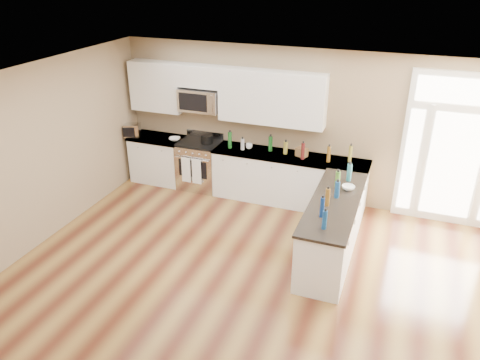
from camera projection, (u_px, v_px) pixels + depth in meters
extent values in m
plane|color=#502516|center=(219.00, 337.00, 5.67)|extent=(8.00, 8.00, 0.00)
plane|color=#927B5C|center=(304.00, 127.00, 8.45)|extent=(7.00, 0.00, 7.00)
plane|color=white|center=(213.00, 116.00, 4.47)|extent=(8.00, 8.00, 0.00)
cube|color=white|center=(159.00, 160.00, 9.51)|extent=(1.06, 0.62, 0.90)
cube|color=black|center=(161.00, 177.00, 9.68)|extent=(1.02, 0.52, 0.10)
cube|color=black|center=(158.00, 138.00, 9.31)|extent=(1.10, 0.66, 0.04)
cube|color=white|center=(288.00, 180.00, 8.65)|extent=(2.81, 0.62, 0.90)
cube|color=black|center=(288.00, 199.00, 8.82)|extent=(2.77, 0.52, 0.10)
cube|color=black|center=(290.00, 156.00, 8.44)|extent=(2.85, 0.66, 0.04)
cube|color=white|center=(332.00, 229.00, 7.08)|extent=(0.65, 2.28, 0.90)
cube|color=black|center=(330.00, 251.00, 7.25)|extent=(0.61, 2.18, 0.10)
cube|color=black|center=(335.00, 202.00, 6.88)|extent=(0.69, 2.32, 0.04)
cube|color=white|center=(157.00, 86.00, 9.00)|extent=(1.04, 0.33, 0.95)
cube|color=white|center=(272.00, 98.00, 8.26)|extent=(1.94, 0.33, 0.95)
cube|color=white|center=(200.00, 76.00, 8.58)|extent=(0.82, 0.33, 0.40)
cube|color=silver|center=(200.00, 100.00, 8.74)|extent=(0.78, 0.40, 0.42)
cube|color=black|center=(193.00, 102.00, 8.59)|extent=(0.56, 0.01, 0.32)
cube|color=white|center=(455.00, 151.00, 7.65)|extent=(1.70, 0.08, 2.60)
cube|color=white|center=(452.00, 166.00, 7.71)|extent=(0.78, 0.02, 1.80)
cube|color=white|center=(410.00, 161.00, 7.92)|extent=(0.22, 0.02, 1.80)
cube|color=white|center=(468.00, 92.00, 7.18)|extent=(1.50, 0.02, 0.40)
cube|color=silver|center=(200.00, 166.00, 9.21)|extent=(0.79, 0.65, 0.92)
cube|color=black|center=(199.00, 143.00, 9.01)|extent=(0.79, 0.60, 0.03)
cube|color=silver|center=(205.00, 134.00, 9.23)|extent=(0.79, 0.04, 0.14)
cube|color=black|center=(193.00, 169.00, 8.91)|extent=(0.58, 0.01, 0.34)
cylinder|color=silver|center=(191.00, 159.00, 8.80)|extent=(0.70, 0.02, 0.02)
cube|color=white|center=(186.00, 170.00, 8.93)|extent=(0.18, 0.02, 0.50)
cube|color=white|center=(197.00, 172.00, 8.86)|extent=(0.18, 0.02, 0.50)
cylinder|color=black|center=(207.00, 138.00, 8.93)|extent=(0.31, 0.31, 0.18)
cube|color=silver|center=(132.00, 130.00, 9.28)|extent=(0.36, 0.32, 0.26)
cube|color=brown|center=(302.00, 152.00, 8.36)|extent=(0.24, 0.21, 0.16)
imported|color=white|center=(175.00, 139.00, 9.12)|extent=(0.28, 0.28, 0.05)
imported|color=white|center=(348.00, 188.00, 7.18)|extent=(0.20, 0.20, 0.06)
imported|color=white|center=(249.00, 146.00, 8.71)|extent=(0.16, 0.16, 0.10)
cylinder|color=#19591E|center=(270.00, 144.00, 8.57)|extent=(0.07, 0.07, 0.28)
cylinder|color=navy|center=(325.00, 220.00, 6.10)|extent=(0.07, 0.07, 0.27)
cylinder|color=brown|center=(329.00, 154.00, 8.11)|extent=(0.06, 0.06, 0.29)
cylinder|color=olive|center=(286.00, 148.00, 8.46)|extent=(0.08, 0.08, 0.23)
cylinder|color=#26727F|center=(349.00, 172.00, 7.42)|extent=(0.08, 0.08, 0.28)
cylinder|color=#591919|center=(303.00, 151.00, 8.22)|extent=(0.06, 0.06, 0.30)
cylinder|color=#B2B2B7|center=(243.00, 144.00, 8.64)|extent=(0.07, 0.07, 0.21)
cylinder|color=navy|center=(322.00, 207.00, 6.38)|extent=(0.06, 0.06, 0.29)
cylinder|color=#3F7226|center=(338.00, 179.00, 7.22)|extent=(0.08, 0.08, 0.26)
cylinder|color=#19591E|center=(230.00, 140.00, 8.70)|extent=(0.07, 0.07, 0.31)
cylinder|color=navy|center=(337.00, 190.00, 6.90)|extent=(0.07, 0.07, 0.25)
cylinder|color=brown|center=(328.00, 197.00, 6.68)|extent=(0.07, 0.07, 0.27)
cylinder|color=olive|center=(350.00, 154.00, 8.11)|extent=(0.06, 0.06, 0.30)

